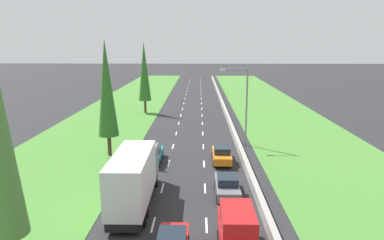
# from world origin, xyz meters

# --- Properties ---
(ground_plane) EXTENTS (300.00, 300.00, 0.00)m
(ground_plane) POSITION_xyz_m (0.00, 60.00, 0.00)
(ground_plane) COLOR #28282B
(ground_plane) RESTS_ON ground
(grass_verge_left) EXTENTS (14.00, 140.00, 0.04)m
(grass_verge_left) POSITION_xyz_m (-12.65, 60.00, 0.02)
(grass_verge_left) COLOR #478433
(grass_verge_left) RESTS_ON ground
(grass_verge_right) EXTENTS (14.00, 140.00, 0.04)m
(grass_verge_right) POSITION_xyz_m (14.35, 60.00, 0.02)
(grass_verge_right) COLOR #478433
(grass_verge_right) RESTS_ON ground
(median_barrier) EXTENTS (0.44, 120.00, 0.85)m
(median_barrier) POSITION_xyz_m (5.70, 60.00, 0.42)
(median_barrier) COLOR #9E9B93
(median_barrier) RESTS_ON ground
(lane_markings) EXTENTS (3.64, 116.00, 0.01)m
(lane_markings) POSITION_xyz_m (0.00, 60.00, 0.01)
(lane_markings) COLOR white
(lane_markings) RESTS_ON ground
(white_box_truck_left_lane) EXTENTS (2.46, 9.40, 4.18)m
(white_box_truck_left_lane) POSITION_xyz_m (-3.42, 23.87, 2.18)
(white_box_truck_left_lane) COLOR black
(white_box_truck_left_lane) RESTS_ON ground
(red_van_right_lane) EXTENTS (1.96, 4.90, 2.82)m
(red_van_right_lane) POSITION_xyz_m (3.36, 17.72, 1.40)
(red_van_right_lane) COLOR red
(red_van_right_lane) RESTS_ON ground
(teal_sedan_left_lane) EXTENTS (1.82, 4.50, 1.64)m
(teal_sedan_left_lane) POSITION_xyz_m (-3.40, 33.59, 0.81)
(teal_sedan_left_lane) COLOR teal
(teal_sedan_left_lane) RESTS_ON ground
(grey_sedan_right_lane) EXTENTS (1.82, 4.50, 1.64)m
(grey_sedan_right_lane) POSITION_xyz_m (3.44, 25.71, 0.81)
(grey_sedan_right_lane) COLOR slate
(grey_sedan_right_lane) RESTS_ON ground
(orange_sedan_right_lane) EXTENTS (1.82, 4.50, 1.64)m
(orange_sedan_right_lane) POSITION_xyz_m (3.51, 33.60, 0.81)
(orange_sedan_right_lane) COLOR orange
(orange_sedan_right_lane) RESTS_ON ground
(poplar_tree_second) EXTENTS (2.10, 2.10, 12.14)m
(poplar_tree_second) POSITION_xyz_m (-8.20, 35.54, 7.12)
(poplar_tree_second) COLOR #4C3823
(poplar_tree_second) RESTS_ON ground
(poplar_tree_third) EXTENTS (2.10, 2.10, 11.90)m
(poplar_tree_third) POSITION_xyz_m (-7.90, 58.94, 7.00)
(poplar_tree_third) COLOR #4C3823
(poplar_tree_third) RESTS_ON ground
(street_light_mast) EXTENTS (3.20, 0.28, 9.00)m
(street_light_mast) POSITION_xyz_m (6.29, 39.54, 5.23)
(street_light_mast) COLOR gray
(street_light_mast) RESTS_ON ground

